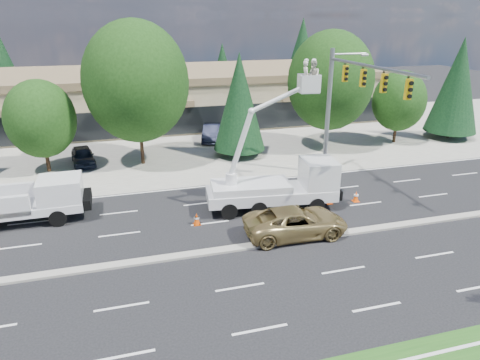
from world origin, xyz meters
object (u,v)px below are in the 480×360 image
object	(u,v)px
minivan	(296,222)
utility_pickup	(33,205)
bucket_truck	(283,179)
signal_mast	(345,97)

from	to	relation	value
minivan	utility_pickup	bearing A→B (deg)	69.43
minivan	bucket_truck	bearing A→B (deg)	-7.50
signal_mast	minivan	distance (m)	10.20
signal_mast	utility_pickup	xyz separation A→B (m)	(-19.65, -0.84, -5.04)
utility_pickup	minivan	distance (m)	14.87
signal_mast	bucket_truck	bearing A→B (deg)	-151.16
utility_pickup	bucket_truck	distance (m)	14.52
signal_mast	bucket_truck	xyz separation A→B (m)	(-5.31, -2.93, -4.15)
bucket_truck	minivan	size ratio (longest dim) A/B	1.59
bucket_truck	minivan	xyz separation A→B (m)	(-0.56, -3.52, -1.13)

